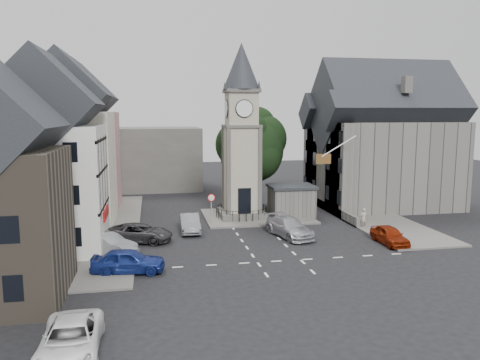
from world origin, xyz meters
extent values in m
plane|color=black|center=(0.00, 0.00, 0.00)|extent=(120.00, 120.00, 0.00)
cube|color=#595651|center=(-12.50, 6.00, 0.07)|extent=(6.00, 30.00, 0.14)
cube|color=#595651|center=(12.00, 8.00, 0.07)|extent=(6.00, 26.00, 0.14)
cube|color=#595651|center=(1.50, 8.00, 0.08)|extent=(10.00, 8.00, 0.16)
cube|color=silver|center=(0.00, -5.50, 0.01)|extent=(20.00, 8.00, 0.01)
cube|color=#4C4944|center=(0.00, 8.00, 0.35)|extent=(4.20, 4.20, 0.70)
torus|color=black|center=(0.00, 8.00, 1.08)|extent=(4.86, 4.86, 0.06)
cube|color=#9C967D|center=(0.00, 8.00, 4.70)|extent=(3.00, 3.00, 8.00)
cube|color=black|center=(0.00, 6.55, 1.90)|extent=(1.20, 0.25, 2.40)
cube|color=#4C4944|center=(0.00, 8.00, 8.70)|extent=(3.30, 3.30, 0.25)
cube|color=#9C967D|center=(0.00, 8.00, 10.30)|extent=(2.70, 2.70, 3.20)
cylinder|color=white|center=(0.00, 6.60, 10.30)|extent=(1.50, 0.12, 1.50)
cube|color=#4C4944|center=(0.00, 8.00, 11.90)|extent=(3.10, 3.10, 0.30)
cone|color=black|center=(0.00, 8.00, 14.15)|extent=(3.40, 3.40, 4.20)
cube|color=#595752|center=(4.80, 7.50, 1.40)|extent=(4.00, 3.00, 2.80)
cube|color=black|center=(4.80, 7.50, 2.95)|extent=(4.30, 3.30, 0.25)
cylinder|color=black|center=(2.00, 13.00, 2.20)|extent=(0.70, 0.70, 4.40)
cylinder|color=black|center=(-3.20, 5.50, 1.25)|extent=(0.10, 0.10, 2.50)
cone|color=#A50C0C|center=(-3.20, 5.40, 2.50)|extent=(0.70, 0.06, 0.70)
cone|color=white|center=(-3.20, 5.38, 2.50)|extent=(0.54, 0.04, 0.54)
cube|color=tan|center=(-15.50, 16.00, 5.00)|extent=(7.50, 7.00, 10.00)
cube|color=beige|center=(-15.50, 8.00, 5.00)|extent=(7.50, 7.00, 10.00)
cube|color=silver|center=(-15.50, 0.00, 4.50)|extent=(7.50, 7.00, 9.00)
cube|color=#4C4944|center=(-12.00, 28.00, 4.00)|extent=(20.00, 10.00, 8.00)
cube|color=#595752|center=(16.00, 11.00, 4.50)|extent=(14.00, 10.00, 9.00)
cube|color=#595752|center=(9.80, 7.50, 4.50)|extent=(1.60, 4.40, 9.00)
cube|color=#595752|center=(9.80, 14.50, 4.50)|extent=(1.60, 4.40, 9.00)
cube|color=#595752|center=(9.20, 10.00, 0.45)|extent=(0.40, 16.00, 0.90)
cylinder|color=white|center=(8.00, 4.00, 7.00)|extent=(3.17, 0.10, 1.89)
plane|color=#B21414|center=(6.60, 4.00, 5.90)|extent=(1.40, 0.00, 1.40)
imported|color=navy|center=(-9.88, -6.00, 0.77)|extent=(4.69, 2.30, 1.54)
imported|color=gray|center=(-11.50, -1.71, 0.74)|extent=(4.50, 3.95, 1.47)
imported|color=#333335|center=(-9.39, 1.13, 0.72)|extent=(5.62, 3.77, 1.43)
imported|color=gray|center=(-5.27, 3.62, 0.74)|extent=(1.58, 4.49, 1.48)
imported|color=#ABADB4|center=(2.50, 0.50, 0.77)|extent=(3.39, 5.67, 1.54)
imported|color=maroon|center=(9.39, -3.00, 0.69)|extent=(1.62, 4.03, 1.37)
imported|color=white|center=(-11.72, -16.00, 0.72)|extent=(2.50, 5.21, 1.43)
imported|color=#A79C8A|center=(9.61, 2.00, 0.87)|extent=(0.68, 0.49, 1.75)
camera|label=1|loc=(-8.25, -34.90, 9.88)|focal=35.00mm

